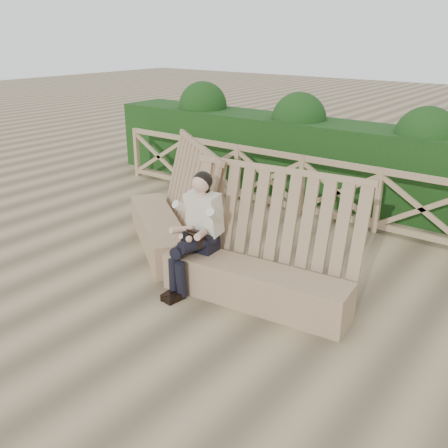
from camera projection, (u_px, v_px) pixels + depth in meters
The scene contains 5 objects.
ground at pixel (210, 302), 6.21m from camera, with size 60.00×60.00×0.00m, color brown.
bench at pixel (206, 243), 6.91m from camera, with size 4.49×2.03×1.62m.
woman at pixel (197, 228), 6.33m from camera, with size 0.46×0.94×1.53m.
guardrail at pixel (338, 192), 8.59m from camera, with size 10.10×0.09×1.10m.
hedge at pixel (366, 167), 9.41m from camera, with size 12.00×1.20×1.50m, color black.
Camera 1 is at (3.45, -4.20, 3.16)m, focal length 40.00 mm.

